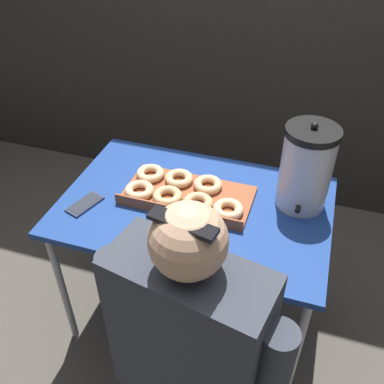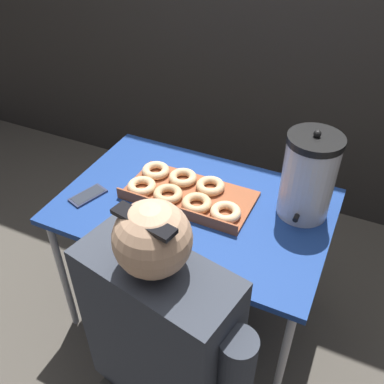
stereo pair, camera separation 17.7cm
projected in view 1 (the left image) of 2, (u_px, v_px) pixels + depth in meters
The scene contains 6 objects.
ground_plane at pixel (194, 309), 2.26m from camera, with size 12.00×12.00×0.00m, color #4C473F.
folding_table at pixel (195, 213), 1.84m from camera, with size 1.13×0.75×0.73m.
donut_box at pixel (184, 193), 1.83m from camera, with size 0.57×0.31×0.05m.
coffee_urn at pixel (306, 168), 1.71m from camera, with size 0.21×0.24×0.39m.
cell_phone at pixel (85, 204), 1.80m from camera, with size 0.12×0.17×0.01m.
person_seated at pixel (189, 368), 1.37m from camera, with size 0.60×0.32×1.27m.
Camera 1 is at (0.41, -1.33, 1.89)m, focal length 40.00 mm.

